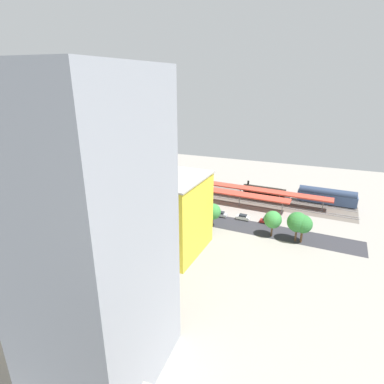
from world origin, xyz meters
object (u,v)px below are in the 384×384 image
Objects in this scene: construction_building at (148,210)px; passenger_coach at (327,196)px; street_tree_2 at (213,212)px; parked_car_3 at (202,212)px; parked_car_4 at (183,208)px; street_tree_4 at (297,222)px; street_tree_1 at (303,224)px; parked_car_1 at (243,217)px; street_tree_0 at (195,207)px; traffic_light at (149,203)px; parked_car_2 at (220,214)px; parked_car_6 at (143,202)px; parked_car_5 at (161,205)px; street_tree_3 at (273,220)px; box_truck_0 at (164,216)px; platform_canopy_far at (240,187)px; platform_canopy_near at (220,191)px; parked_car_0 at (267,221)px; locomotive at (266,192)px; tower_crane at (85,146)px.

passenger_coach is at bearing -130.00° from construction_building.
construction_building is 4.08× the size of street_tree_2.
parked_car_4 is (7.03, -0.42, -0.03)m from parked_car_3.
parked_car_4 is 0.49× the size of street_tree_4.
street_tree_1 reaches higher than parked_car_4.
parked_car_1 is 16.06m from street_tree_0.
traffic_light is at bearing 43.57° from parked_car_4.
parked_car_6 reaches higher than parked_car_2.
parked_car_5 is at bearing -26.24° from street_tree_0.
street_tree_3 is at bearing -179.91° from street_tree_2.
passenger_coach is at bearing -115.26° from street_tree_3.
street_tree_0 reaches higher than street_tree_3.
parked_car_3 is 17.37m from traffic_light.
box_truck_0 is at bearing 7.67° from street_tree_2.
parked_car_5 reaches higher than parked_car_3.
street_tree_2 is (0.33, 7.46, 3.97)m from parked_car_2.
platform_canopy_far is at bearing -105.87° from construction_building.
platform_canopy_near is 11.75× the size of parked_car_2.
parked_car_2 is 19.06m from street_tree_3.
parked_car_4 is (15.16, 18.50, -3.32)m from platform_canopy_far.
street_tree_0 reaches higher than street_tree_1.
parked_car_0 is 17.29m from street_tree_2.
traffic_light is (52.96, 30.81, 1.19)m from passenger_coach.
platform_canopy_far is at bearing -113.24° from parked_car_3.
locomotive is at bearing -114.65° from parked_car_2.
platform_canopy_near is 12.26m from parked_car_3.
construction_building is at bearing 63.11° from locomotive.
construction_building is (-15.29, 23.74, 8.82)m from parked_car_6.
street_tree_0 is (7.98, 26.41, 1.41)m from platform_canopy_far.
platform_canopy_near is at bearing -35.35° from street_tree_4.
street_tree_3 is (-17.02, 7.43, 4.28)m from parked_car_2.
parked_car_4 is 7.96m from parked_car_5.
parked_car_6 is (15.09, -0.03, 0.08)m from parked_car_4.
platform_canopy_far is 20.85m from parked_car_3.
platform_canopy_near is at bearing -71.81° from parked_car_2.
platform_canopy_near reaches higher than parked_car_4.
street_tree_3 is (-45.30, 7.78, 4.24)m from parked_car_6.
parked_car_5 is 46.98m from street_tree_1.
street_tree_2 is at bearing 128.38° from parked_car_3.
parked_car_4 is 0.52× the size of street_tree_1.
parked_car_4 is at bearing 0.07° from parked_car_0.
parked_car_4 is (23.87, 22.95, -1.16)m from locomotive.
parked_car_2 is 18.01m from box_truck_0.
parked_car_2 is at bearing -92.55° from street_tree_2.
street_tree_2 is 0.96× the size of street_tree_3.
street_tree_2 is at bearing 0.09° from street_tree_3.
street_tree_4 reaches higher than street_tree_1.
platform_canopy_near is 12.49m from parked_car_2.
parked_car_0 is at bearing 148.97° from platform_canopy_near.
tower_crane reaches higher than street_tree_3.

